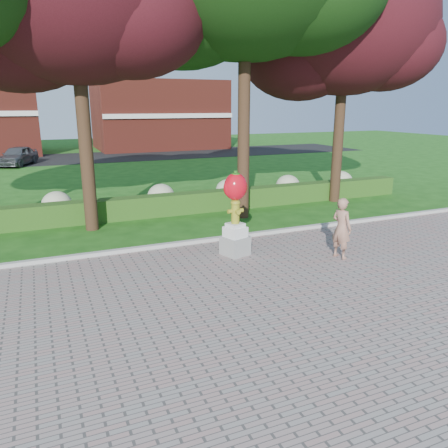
# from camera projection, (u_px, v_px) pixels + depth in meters

# --- Properties ---
(ground) EXTENTS (100.00, 100.00, 0.00)m
(ground) POSITION_uv_depth(u_px,v_px,m) (210.00, 283.00, 10.47)
(ground) COLOR #1B5014
(ground) RESTS_ON ground
(walkway) EXTENTS (40.00, 14.00, 0.04)m
(walkway) POSITION_uv_depth(u_px,v_px,m) (303.00, 373.00, 6.92)
(walkway) COLOR gray
(walkway) RESTS_ON ground
(curb) EXTENTS (40.00, 0.18, 0.15)m
(curb) POSITION_uv_depth(u_px,v_px,m) (174.00, 245.00, 13.11)
(curb) COLOR #ADADA5
(curb) RESTS_ON ground
(lawn_hedge) EXTENTS (24.00, 0.70, 0.80)m
(lawn_hedge) POSITION_uv_depth(u_px,v_px,m) (143.00, 207.00, 16.57)
(lawn_hedge) COLOR #1E4313
(lawn_hedge) RESTS_ON ground
(hydrangea_row) EXTENTS (20.10, 1.10, 0.99)m
(hydrangea_row) POSITION_uv_depth(u_px,v_px,m) (151.00, 197.00, 17.63)
(hydrangea_row) COLOR #BEC193
(hydrangea_row) RESTS_ON ground
(street) EXTENTS (50.00, 8.00, 0.02)m
(street) POSITION_uv_depth(u_px,v_px,m) (84.00, 158.00, 35.29)
(street) COLOR black
(street) RESTS_ON ground
(building_right) EXTENTS (12.00, 8.00, 6.40)m
(building_right) POSITION_uv_depth(u_px,v_px,m) (159.00, 115.00, 42.81)
(building_right) COLOR maroon
(building_right) RESTS_ON ground
(tree_far_right) EXTENTS (7.88, 6.72, 10.21)m
(tree_far_right) POSITION_uv_depth(u_px,v_px,m) (342.00, 33.00, 17.67)
(tree_far_right) COLOR black
(tree_far_right) RESTS_ON ground
(hydrant_sculpture) EXTENTS (0.81, 0.81, 2.38)m
(hydrant_sculpture) POSITION_uv_depth(u_px,v_px,m) (235.00, 211.00, 12.05)
(hydrant_sculpture) COLOR gray
(hydrant_sculpture) RESTS_ON walkway
(woman) EXTENTS (0.54, 0.69, 1.69)m
(woman) POSITION_uv_depth(u_px,v_px,m) (342.00, 228.00, 11.93)
(woman) COLOR #A1715C
(woman) RESTS_ON walkway
(parked_car) EXTENTS (3.04, 4.29, 1.35)m
(parked_car) POSITION_uv_depth(u_px,v_px,m) (17.00, 156.00, 30.65)
(parked_car) COLOR #43474B
(parked_car) RESTS_ON street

